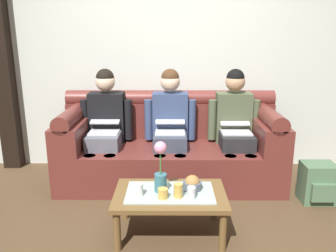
% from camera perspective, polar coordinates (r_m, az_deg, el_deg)
% --- Properties ---
extents(ground_plane, '(14.00, 14.00, 0.00)m').
position_cam_1_polar(ground_plane, '(2.89, 0.36, -18.22)').
color(ground_plane, '#4C3823').
extents(back_wall_patterned, '(6.00, 0.12, 2.90)m').
position_cam_1_polar(back_wall_patterned, '(4.11, 0.40, 13.25)').
color(back_wall_patterned, silver).
rests_on(back_wall_patterned, ground_plane).
extents(timber_pillar, '(0.20, 0.20, 2.90)m').
position_cam_1_polar(timber_pillar, '(4.43, -25.89, 11.91)').
color(timber_pillar, black).
rests_on(timber_pillar, ground_plane).
extents(couch, '(2.34, 0.88, 0.96)m').
position_cam_1_polar(couch, '(3.78, 0.37, -3.64)').
color(couch, maroon).
rests_on(couch, ground_plane).
extents(person_left, '(0.56, 0.67, 1.22)m').
position_cam_1_polar(person_left, '(3.76, -10.28, 0.60)').
color(person_left, '#595B66').
rests_on(person_left, ground_plane).
extents(person_middle, '(0.56, 0.67, 1.22)m').
position_cam_1_polar(person_middle, '(3.69, 0.38, 0.59)').
color(person_middle, '#383D4C').
rests_on(person_middle, ground_plane).
extents(person_right, '(0.56, 0.67, 1.22)m').
position_cam_1_polar(person_right, '(3.76, 11.03, 0.57)').
color(person_right, '#232326').
rests_on(person_right, ground_plane).
extents(coffee_table, '(0.89, 0.57, 0.37)m').
position_cam_1_polar(coffee_table, '(2.81, 0.37, -11.85)').
color(coffee_table, brown).
rests_on(coffee_table, ground_plane).
extents(flower_vase, '(0.10, 0.10, 0.41)m').
position_cam_1_polar(flower_vase, '(2.72, -1.22, -7.09)').
color(flower_vase, '#336672').
rests_on(flower_vase, coffee_table).
extents(snack_bowl, '(0.15, 0.15, 0.13)m').
position_cam_1_polar(snack_bowl, '(2.81, 4.07, -9.54)').
color(snack_bowl, '#4C5666').
rests_on(snack_bowl, coffee_table).
extents(cup_near_left, '(0.07, 0.07, 0.10)m').
position_cam_1_polar(cup_near_left, '(2.71, -4.89, -10.46)').
color(cup_near_left, white).
rests_on(cup_near_left, coffee_table).
extents(cup_near_right, '(0.07, 0.07, 0.11)m').
position_cam_1_polar(cup_near_right, '(2.68, 1.74, -10.61)').
color(cup_near_right, gold).
rests_on(cup_near_right, coffee_table).
extents(cup_far_center, '(0.06, 0.06, 0.09)m').
position_cam_1_polar(cup_far_center, '(2.67, 3.92, -10.96)').
color(cup_far_center, silver).
rests_on(cup_far_center, coffee_table).
extents(cup_far_left, '(0.08, 0.08, 0.08)m').
position_cam_1_polar(cup_far_left, '(2.67, -0.81, -11.08)').
color(cup_far_left, gold).
rests_on(cup_far_left, coffee_table).
extents(backpack_right, '(0.31, 0.29, 0.39)m').
position_cam_1_polar(backpack_right, '(3.65, 23.55, -8.67)').
color(backpack_right, '#4C6B4C').
rests_on(backpack_right, ground_plane).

